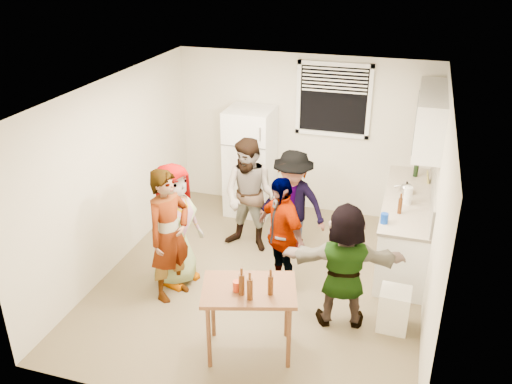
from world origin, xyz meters
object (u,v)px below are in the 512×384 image
(guest_black, at_px, (279,286))
(guest_orange, at_px, (340,321))
(refrigerator, at_px, (250,162))
(guest_stripe, at_px, (174,294))
(guest_back_right, at_px, (291,251))
(beer_bottle_table, at_px, (270,294))
(beer_bottle_counter, at_px, (399,213))
(red_cup, at_px, (237,291))
(wine_bottle, at_px, (415,176))
(serving_table, at_px, (249,350))
(trash_bin, at_px, (394,309))
(guest_back_left, at_px, (250,247))
(blue_cup, at_px, (384,223))
(kettle, at_px, (406,193))
(guest_grey, at_px, (178,280))

(guest_black, relative_size, guest_orange, 1.02)
(refrigerator, distance_m, guest_stripe, 2.64)
(guest_back_right, bearing_deg, beer_bottle_table, -71.06)
(guest_orange, bearing_deg, beer_bottle_counter, -125.26)
(beer_bottle_counter, relative_size, red_cup, 1.84)
(wine_bottle, distance_m, serving_table, 3.67)
(trash_bin, bearing_deg, guest_back_left, 149.70)
(serving_table, bearing_deg, guest_orange, 42.47)
(guest_back_left, bearing_deg, guest_orange, -33.05)
(blue_cup, bearing_deg, red_cup, -127.15)
(beer_bottle_table, distance_m, guest_orange, 1.30)
(kettle, distance_m, guest_orange, 2.09)
(kettle, bearing_deg, wine_bottle, 86.17)
(trash_bin, height_order, guest_back_right, trash_bin)
(wine_bottle, xyz_separation_m, guest_black, (-1.50, -1.98, -0.90))
(blue_cup, xyz_separation_m, beer_bottle_table, (-0.96, -1.67, -0.09))
(guest_back_right, bearing_deg, wine_bottle, 46.61)
(red_cup, height_order, guest_black, red_cup)
(kettle, height_order, guest_black, kettle)
(red_cup, distance_m, guest_grey, 1.79)
(guest_back_right, bearing_deg, guest_stripe, -117.96)
(guest_grey, height_order, guest_orange, guest_grey)
(blue_cup, xyz_separation_m, guest_black, (-1.19, -0.39, -0.90))
(guest_stripe, distance_m, guest_back_right, 1.84)
(beer_bottle_counter, distance_m, beer_bottle_table, 2.28)
(guest_back_right, bearing_deg, guest_orange, -44.71)
(red_cup, distance_m, guest_black, 1.55)
(guest_black, bearing_deg, guest_orange, 11.93)
(beer_bottle_counter, xyz_separation_m, beer_bottle_table, (-1.12, -1.99, -0.09))
(guest_orange, bearing_deg, blue_cup, -123.83)
(guest_back_left, bearing_deg, kettle, 21.91)
(wine_bottle, xyz_separation_m, serving_table, (-1.50, -3.22, -0.90))
(red_cup, bearing_deg, beer_bottle_counter, 54.27)
(kettle, height_order, guest_back_right, kettle)
(wine_bottle, height_order, beer_bottle_counter, wine_bottle)
(beer_bottle_table, relative_size, guest_orange, 0.14)
(guest_back_left, bearing_deg, trash_bin, -22.72)
(red_cup, xyz_separation_m, guest_orange, (0.96, 0.86, -0.81))
(blue_cup, height_order, guest_stripe, blue_cup)
(blue_cup, relative_size, guest_back_right, 0.08)
(beer_bottle_table, xyz_separation_m, guest_back_right, (-0.29, 2.16, -0.81))
(trash_bin, xyz_separation_m, serving_table, (-1.44, -0.85, -0.25))
(guest_stripe, xyz_separation_m, guest_black, (1.22, 0.54, 0.00))
(trash_bin, distance_m, guest_back_left, 2.42)
(guest_grey, relative_size, guest_back_left, 0.99)
(guest_orange, bearing_deg, trash_bin, 174.53)
(beer_bottle_counter, bearing_deg, refrigerator, 152.11)
(beer_bottle_table, bearing_deg, guest_orange, 52.97)
(beer_bottle_table, bearing_deg, trash_bin, 36.34)
(guest_back_right, bearing_deg, guest_grey, -126.36)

